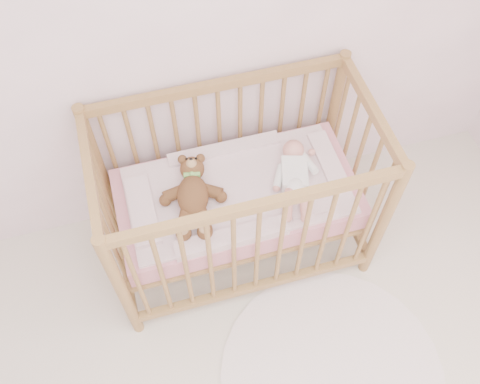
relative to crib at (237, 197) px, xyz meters
name	(u,v)px	position (x,y,z in m)	size (l,w,h in m)	color
wall_back	(149,22)	(-0.26, 0.40, 0.85)	(4.00, 0.02, 2.70)	white
crib	(237,197)	(0.00, 0.00, 0.00)	(1.36, 0.76, 1.00)	#A77A47
mattress	(237,199)	(0.00, 0.00, -0.01)	(1.22, 0.62, 0.13)	pink
blanket	(237,191)	(0.00, 0.00, 0.06)	(1.10, 0.58, 0.06)	#D08F9A
baby	(295,172)	(0.29, -0.02, 0.14)	(0.24, 0.49, 0.12)	white
teddy_bear	(193,195)	(-0.23, -0.02, 0.15)	(0.34, 0.49, 0.14)	brown
rug	(332,375)	(0.26, -0.87, -0.49)	(1.15, 1.15, 0.01)	beige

